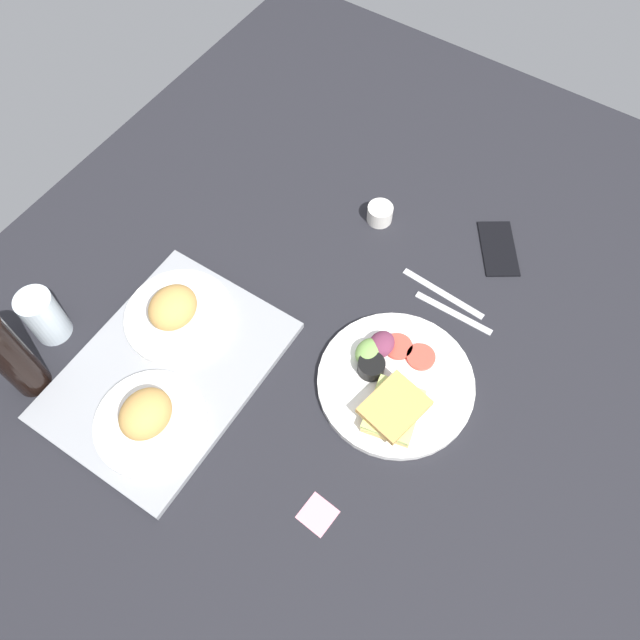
# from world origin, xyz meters

# --- Properties ---
(ground_plane) EXTENTS (1.90, 1.50, 0.03)m
(ground_plane) POSITION_xyz_m (0.00, 0.00, -0.01)
(ground_plane) COLOR black
(serving_tray) EXTENTS (0.45, 0.33, 0.02)m
(serving_tray) POSITION_xyz_m (-0.22, 0.22, 0.01)
(serving_tray) COLOR gray
(serving_tray) RESTS_ON ground_plane
(bread_plate_near) EXTENTS (0.20, 0.20, 0.08)m
(bread_plate_near) POSITION_xyz_m (-0.32, 0.17, 0.04)
(bread_plate_near) COLOR white
(bread_plate_near) RESTS_ON serving_tray
(bread_plate_far) EXTENTS (0.22, 0.22, 0.08)m
(bread_plate_far) POSITION_xyz_m (-0.12, 0.27, 0.04)
(bread_plate_far) COLOR white
(bread_plate_far) RESTS_ON serving_tray
(plate_with_salad) EXTENTS (0.30, 0.30, 0.05)m
(plate_with_salad) POSITION_xyz_m (-0.01, -0.15, 0.02)
(plate_with_salad) COLOR white
(plate_with_salad) RESTS_ON ground_plane
(drinking_glass) EXTENTS (0.07, 0.07, 0.12)m
(drinking_glass) POSITION_xyz_m (-0.27, 0.47, 0.06)
(drinking_glass) COLOR silver
(drinking_glass) RESTS_ON ground_plane
(soda_bottle) EXTENTS (0.06, 0.06, 0.22)m
(soda_bottle) POSITION_xyz_m (-0.38, 0.42, 0.11)
(soda_bottle) COLOR black
(soda_bottle) RESTS_ON ground_plane
(espresso_cup) EXTENTS (0.06, 0.06, 0.04)m
(espresso_cup) POSITION_xyz_m (0.33, 0.07, 0.02)
(espresso_cup) COLOR silver
(espresso_cup) RESTS_ON ground_plane
(fork) EXTENTS (0.02, 0.17, 0.01)m
(fork) POSITION_xyz_m (0.20, -0.18, 0.00)
(fork) COLOR #B7B7BC
(fork) RESTS_ON ground_plane
(knife) EXTENTS (0.03, 0.19, 0.01)m
(knife) POSITION_xyz_m (0.23, -0.14, 0.00)
(knife) COLOR #B7B7BC
(knife) RESTS_ON ground_plane
(cell_phone) EXTENTS (0.16, 0.14, 0.01)m
(cell_phone) POSITION_xyz_m (0.40, -0.18, 0.00)
(cell_phone) COLOR black
(cell_phone) RESTS_ON ground_plane
(sticky_note) EXTENTS (0.06, 0.06, 0.00)m
(sticky_note) POSITION_xyz_m (-0.28, -0.17, 0.00)
(sticky_note) COLOR pink
(sticky_note) RESTS_ON ground_plane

